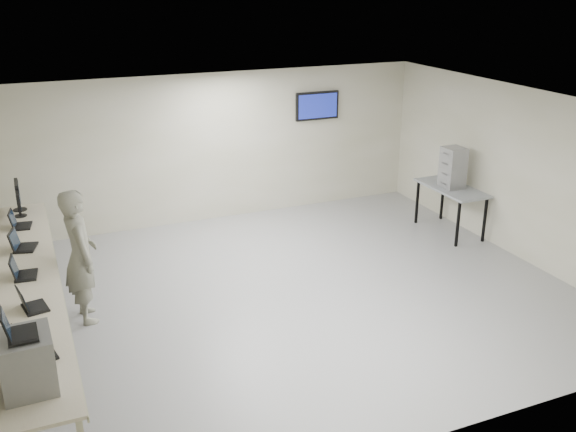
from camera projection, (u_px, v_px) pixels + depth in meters
name	position (u px, v px, depth m)	size (l,w,h in m)	color
room	(294.00, 202.00, 9.13)	(8.01, 7.01, 2.81)	#999999
workbench	(29.00, 285.00, 7.96)	(0.76, 6.00, 0.90)	beige
equipment_box	(27.00, 362.00, 5.76)	(0.46, 0.52, 0.54)	gray
laptop_on_box	(15.00, 330.00, 5.62)	(0.29, 0.36, 0.27)	black
laptop_0	(31.00, 349.00, 6.31)	(0.40, 0.45, 0.31)	black
laptop_1	(30.00, 304.00, 7.21)	(0.34, 0.38, 0.27)	black
laptop_2	(21.00, 272.00, 7.98)	(0.33, 0.38, 0.28)	black
laptop_3	(21.00, 244.00, 8.80)	(0.39, 0.42, 0.29)	black
laptop_4	(18.00, 223.00, 9.57)	(0.33, 0.38, 0.27)	black
monitor_near	(18.00, 201.00, 9.95)	(0.19, 0.42, 0.42)	black
monitor_far	(18.00, 193.00, 10.20)	(0.21, 0.48, 0.48)	black
soldier	(80.00, 256.00, 8.53)	(0.68, 0.45, 1.86)	#565A48
side_table	(452.00, 191.00, 11.57)	(0.67, 1.44, 0.87)	gray
storage_bins	(453.00, 168.00, 11.40)	(0.35, 0.39, 0.73)	gray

